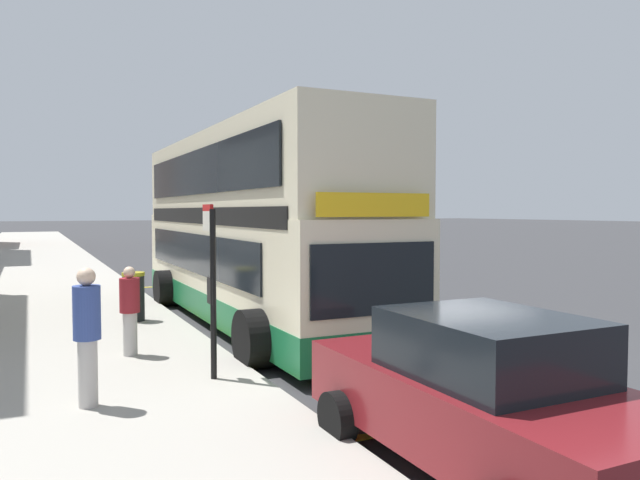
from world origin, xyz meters
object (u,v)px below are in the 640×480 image
Objects in this scene: double_decker_bus at (249,235)px; pedestrian_further_back at (87,331)px; parked_car_maroon_far at (198,235)px; pedestrian_waiting_near_sign at (130,308)px; bus_stop_sign at (212,275)px; litter_bin at (134,296)px; parked_car_maroon_kerbside at (482,395)px.

double_decker_bus reaches higher than pedestrian_further_back.
pedestrian_waiting_near_sign is at bearing -106.81° from parked_car_maroon_far.
bus_stop_sign is at bearing 19.83° from pedestrian_further_back.
litter_bin is at bearing 168.89° from double_decker_bus.
pedestrian_waiting_near_sign reaches higher than parked_car_maroon_kerbside.
pedestrian_further_back is (-1.79, -0.65, -0.56)m from bus_stop_sign.
double_decker_bus is 4.46× the size of bus_stop_sign.
parked_car_maroon_kerbside is (1.59, -4.13, -0.88)m from bus_stop_sign.
bus_stop_sign is 5.43m from litter_bin.
pedestrian_waiting_near_sign is 2.76m from pedestrian_further_back.
pedestrian_waiting_near_sign is at bearing 114.60° from bus_stop_sign.
parked_car_maroon_far is at bearing 73.73° from pedestrian_further_back.
pedestrian_waiting_near_sign is (-0.90, 1.96, -0.71)m from bus_stop_sign.
pedestrian_further_back is at bearing -107.01° from parked_car_maroon_far.
parked_car_maroon_kerbside is at bearing -78.51° from litter_bin.
bus_stop_sign is 38.36m from parked_car_maroon_far.
pedestrian_waiting_near_sign reaches higher than parked_car_maroon_far.
parked_car_maroon_far is at bearing 73.94° from pedestrian_waiting_near_sign.
double_decker_bus is 4.39m from pedestrian_waiting_near_sign.
pedestrian_waiting_near_sign is 3.43m from litter_bin.
parked_car_maroon_kerbside is 2.36× the size of pedestrian_further_back.
bus_stop_sign is (-2.25, -4.82, -0.39)m from double_decker_bus.
parked_car_maroon_kerbside reaches higher than litter_bin.
pedestrian_further_back is (-0.90, -2.61, 0.15)m from pedestrian_waiting_near_sign.
double_decker_bus is 5.34m from bus_stop_sign.
bus_stop_sign is at bearing -104.70° from parked_car_maroon_far.
bus_stop_sign is at bearing -65.40° from pedestrian_waiting_near_sign.
bus_stop_sign reaches higher than parked_car_maroon_kerbside.
parked_car_maroon_kerbside is 42.05m from parked_car_maroon_far.
double_decker_bus reaches higher than parked_car_maroon_kerbside.
litter_bin is (-1.92, 9.46, -0.10)m from parked_car_maroon_kerbside.
bus_stop_sign reaches higher than parked_car_maroon_far.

